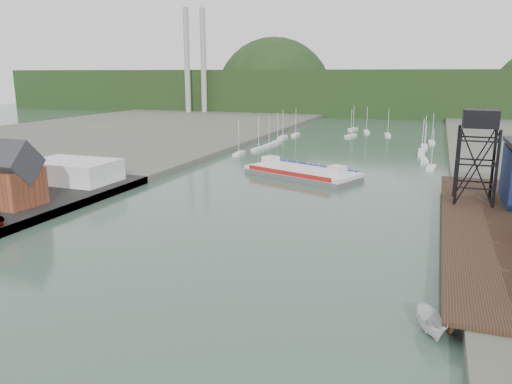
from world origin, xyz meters
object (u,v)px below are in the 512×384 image
Objects in this scene: harbor_building at (3,180)px; chain_ferry at (302,172)px; motorboat at (431,324)px; lift_tower at (480,124)px.

harbor_building reaches higher than chain_ferry.
chain_ferry is at bearing 96.16° from motorboat.
lift_tower is at bearing -7.22° from chain_ferry.
harbor_building is 73.77m from motorboat.
motorboat is (30.33, -67.08, -0.04)m from chain_ferry.
lift_tower reaches higher than chain_ferry.
harbor_building is at bearing 147.11° from motorboat.
lift_tower is 43.97m from chain_ferry.
lift_tower is 2.85× the size of motorboat.
motorboat is at bearing -43.47° from chain_ferry.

